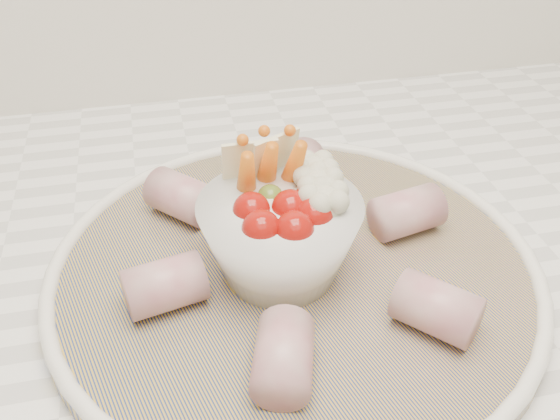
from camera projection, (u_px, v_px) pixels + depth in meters
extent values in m
cube|color=white|center=(211.00, 273.00, 0.53)|extent=(2.04, 0.62, 0.04)
cylinder|color=navy|center=(294.00, 272.00, 0.49)|extent=(0.47, 0.47, 0.01)
torus|color=white|center=(294.00, 265.00, 0.49)|extent=(0.39, 0.39, 0.01)
sphere|color=#9B0F0A|center=(261.00, 229.00, 0.42)|extent=(0.03, 0.03, 0.03)
sphere|color=#9B0F0A|center=(295.00, 230.00, 0.42)|extent=(0.03, 0.03, 0.03)
sphere|color=#9B0F0A|center=(314.00, 215.00, 0.44)|extent=(0.03, 0.03, 0.03)
sphere|color=#9B0F0A|center=(251.00, 210.00, 0.44)|extent=(0.03, 0.03, 0.03)
sphere|color=#9B0F0A|center=(290.00, 208.00, 0.44)|extent=(0.03, 0.03, 0.03)
sphere|color=#9B0F0A|center=(312.00, 200.00, 0.45)|extent=(0.03, 0.03, 0.03)
sphere|color=#587326|center=(270.00, 198.00, 0.46)|extent=(0.02, 0.02, 0.02)
cone|color=orange|center=(247.00, 181.00, 0.46)|extent=(0.02, 0.04, 0.06)
cone|color=orange|center=(268.00, 171.00, 0.47)|extent=(0.02, 0.04, 0.06)
cone|color=orange|center=(293.00, 171.00, 0.47)|extent=(0.03, 0.04, 0.06)
sphere|color=beige|center=(318.00, 189.00, 0.46)|extent=(0.03, 0.03, 0.03)
sphere|color=beige|center=(324.00, 206.00, 0.44)|extent=(0.03, 0.03, 0.03)
sphere|color=beige|center=(314.00, 176.00, 0.48)|extent=(0.03, 0.03, 0.03)
cube|color=beige|center=(250.00, 166.00, 0.47)|extent=(0.04, 0.01, 0.05)
cube|color=beige|center=(274.00, 160.00, 0.48)|extent=(0.04, 0.03, 0.05)
cylinder|color=#AA4E5D|center=(407.00, 212.00, 0.51)|extent=(0.06, 0.05, 0.04)
cylinder|color=#AA4E5D|center=(303.00, 170.00, 0.57)|extent=(0.05, 0.06, 0.04)
cylinder|color=#AA4E5D|center=(182.00, 197.00, 0.53)|extent=(0.07, 0.07, 0.04)
cylinder|color=#AA4E5D|center=(165.00, 285.00, 0.44)|extent=(0.06, 0.05, 0.04)
cylinder|color=#AA4E5D|center=(283.00, 357.00, 0.39)|extent=(0.05, 0.06, 0.04)
cylinder|color=#AA4E5D|center=(437.00, 308.00, 0.42)|extent=(0.07, 0.07, 0.04)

